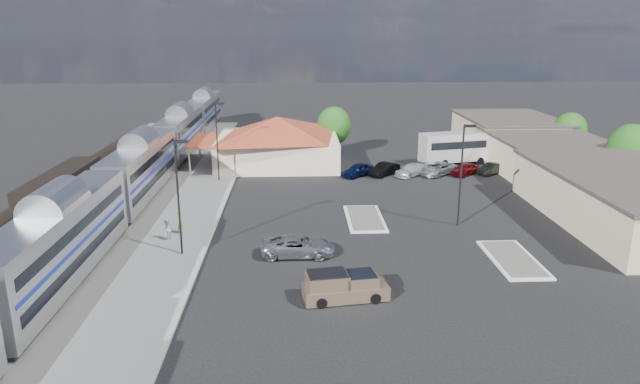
{
  "coord_description": "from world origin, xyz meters",
  "views": [
    {
      "loc": [
        -2.15,
        -47.05,
        16.71
      ],
      "look_at": [
        -0.11,
        1.45,
        2.8
      ],
      "focal_mm": 32.0,
      "sensor_mm": 36.0,
      "label": 1
    }
  ],
  "objects_px": {
    "pickup_truck": "(346,287)",
    "suv": "(298,246)",
    "coach_bus": "(467,145)",
    "station_depot": "(277,141)"
  },
  "relations": [
    {
      "from": "pickup_truck",
      "to": "station_depot",
      "type": "bearing_deg",
      "value": -0.08
    },
    {
      "from": "pickup_truck",
      "to": "coach_bus",
      "type": "relative_size",
      "value": 0.44
    },
    {
      "from": "pickup_truck",
      "to": "suv",
      "type": "distance_m",
      "value": 8.04
    },
    {
      "from": "pickup_truck",
      "to": "coach_bus",
      "type": "xyz_separation_m",
      "value": [
        18.95,
        38.01,
        1.43
      ]
    },
    {
      "from": "station_depot",
      "to": "pickup_truck",
      "type": "bearing_deg",
      "value": -81.84
    },
    {
      "from": "station_depot",
      "to": "coach_bus",
      "type": "distance_m",
      "value": 24.4
    },
    {
      "from": "station_depot",
      "to": "coach_bus",
      "type": "relative_size",
      "value": 1.43
    },
    {
      "from": "station_depot",
      "to": "pickup_truck",
      "type": "distance_m",
      "value": 38.34
    },
    {
      "from": "pickup_truck",
      "to": "coach_bus",
      "type": "height_order",
      "value": "coach_bus"
    },
    {
      "from": "pickup_truck",
      "to": "suv",
      "type": "relative_size",
      "value": 1.0
    }
  ]
}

